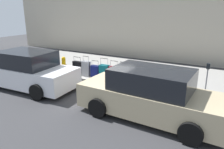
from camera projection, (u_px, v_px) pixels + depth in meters
The scene contains 17 objects.
ground_plane at pixel (100, 85), 9.97m from camera, with size 40.00×40.00×0.00m, color #333335.
sidewalk_curb at pixel (124, 71), 12.03m from camera, with size 18.00×5.00×0.14m, color gray.
suitcase_navy_0 at pixel (171, 84), 8.84m from camera, with size 0.51×0.22×0.77m.
suitcase_silver_1 at pixel (157, 81), 8.99m from camera, with size 0.42×0.25×0.87m.
suitcase_black_2 at pixel (146, 79), 9.27m from camera, with size 0.50×0.26×0.90m.
suitcase_olive_3 at pixel (135, 78), 9.53m from camera, with size 0.36×0.20×0.93m.
suitcase_red_4 at pixel (124, 76), 9.68m from camera, with size 0.46×0.24×0.99m.
suitcase_maroon_5 at pixel (114, 74), 10.01m from camera, with size 0.46×0.25×0.96m.
suitcase_teal_6 at pixel (104, 72), 10.28m from camera, with size 0.46×0.27×1.02m.
suitcase_navy_7 at pixel (95, 71), 10.56m from camera, with size 0.43×0.26×0.84m.
suitcase_silver_8 at pixel (86, 69), 10.74m from camera, with size 0.42×0.26×1.01m.
suitcase_black_9 at pixel (78, 68), 11.00m from camera, with size 0.49×0.20×0.92m.
fire_hydrant at pixel (64, 64), 11.39m from camera, with size 0.39×0.21×0.83m.
bollard_post at pixel (52, 63), 11.58m from camera, with size 0.14×0.14×0.91m, color brown.
parking_meter at pixel (207, 75), 8.21m from camera, with size 0.12×0.09×1.27m.
parked_car_beige_0 at pixel (151, 95), 6.80m from camera, with size 4.70×2.05×1.61m.
parked_car_white_1 at pixel (28, 71), 9.46m from camera, with size 4.51×2.21×1.63m.
Camera 1 is at (-5.12, 7.90, 3.36)m, focal length 34.69 mm.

